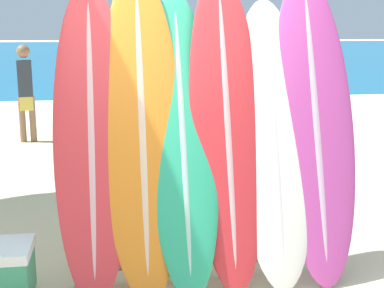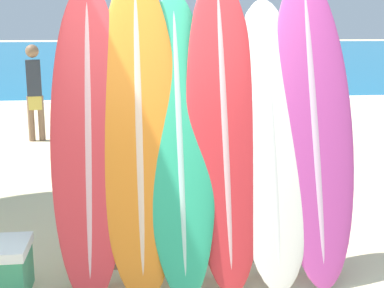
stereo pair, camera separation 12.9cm
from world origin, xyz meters
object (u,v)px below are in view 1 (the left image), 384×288
object	(u,v)px
surfboard_rack	(208,220)
person_far_left	(213,75)
surfboard_slot_2	(182,138)
person_mid_beach	(26,90)
surfboard_slot_4	(273,140)
surfboard_slot_5	(315,124)
surfboard_slot_1	(142,128)
surfboard_slot_0	(91,136)
surfboard_slot_3	(227,126)
person_near_water	(173,74)

from	to	relation	value
surfboard_rack	person_far_left	bearing A→B (deg)	79.01
surfboard_slot_2	person_mid_beach	xyz separation A→B (m)	(-1.85, 5.11, -0.20)
surfboard_slot_4	surfboard_slot_5	size ratio (longest dim) A/B	0.90
surfboard_rack	surfboard_slot_4	xyz separation A→B (m)	(0.48, 0.05, 0.57)
surfboard_slot_1	surfboard_slot_0	bearing A→B (deg)	-177.96
surfboard_slot_4	person_mid_beach	bearing A→B (deg)	116.03
surfboard_slot_2	person_far_left	distance (m)	7.48
surfboard_slot_1	surfboard_slot_5	size ratio (longest dim) A/B	1.00
surfboard_slot_3	surfboard_rack	bearing A→B (deg)	-150.77
surfboard_slot_3	person_far_left	distance (m)	7.41
person_mid_beach	person_far_left	world-z (taller)	same
surfboard_slot_1	person_mid_beach	xyz separation A→B (m)	(-1.56, 5.09, -0.27)
surfboard_slot_3	person_mid_beach	xyz separation A→B (m)	(-2.17, 5.10, -0.27)
surfboard_slot_1	surfboard_slot_4	xyz separation A→B (m)	(0.94, -0.05, -0.11)
person_near_water	surfboard_slot_4	bearing A→B (deg)	4.12
surfboard_slot_1	person_far_left	xyz separation A→B (m)	(1.89, 7.28, -0.27)
person_mid_beach	surfboard_slot_5	bearing A→B (deg)	111.58
surfboard_slot_1	surfboard_slot_4	world-z (taller)	surfboard_slot_1
person_far_left	surfboard_slot_0	bearing A→B (deg)	-80.70
surfboard_slot_0	person_near_water	size ratio (longest dim) A/B	1.43
surfboard_rack	surfboard_slot_0	size ratio (longest dim) A/B	0.90
surfboard_slot_3	surfboard_slot_1	bearing A→B (deg)	178.59
surfboard_slot_1	person_near_water	size ratio (longest dim) A/B	1.49
surfboard_slot_4	person_far_left	world-z (taller)	surfboard_slot_4
surfboard_slot_1	person_near_water	xyz separation A→B (m)	(1.13, 7.97, -0.30)
surfboard_slot_3	surfboard_slot_5	world-z (taller)	surfboard_slot_5
surfboard_slot_2	person_far_left	world-z (taller)	surfboard_slot_2
surfboard_slot_0	surfboard_slot_3	world-z (taller)	surfboard_slot_3
surfboard_slot_2	person_mid_beach	size ratio (longest dim) A/B	1.35
surfboard_slot_5	person_near_water	size ratio (longest dim) A/B	1.49
surfboard_rack	person_far_left	world-z (taller)	person_far_left
person_far_left	surfboard_slot_1	bearing A→B (deg)	-78.18
surfboard_slot_1	person_mid_beach	size ratio (longest dim) A/B	1.44
surfboard_slot_4	person_near_water	world-z (taller)	surfboard_slot_4
surfboard_rack	surfboard_slot_0	world-z (taller)	surfboard_slot_0
surfboard_slot_3	surfboard_slot_4	world-z (taller)	surfboard_slot_3
surfboard_slot_4	person_mid_beach	distance (m)	5.72
surfboard_rack	person_mid_beach	world-z (taller)	person_mid_beach
surfboard_rack	person_far_left	distance (m)	7.53
surfboard_slot_4	surfboard_slot_5	bearing A→B (deg)	6.42
surfboard_slot_4	person_far_left	xyz separation A→B (m)	(0.95, 7.33, -0.17)
surfboard_rack	surfboard_slot_4	bearing A→B (deg)	5.66
surfboard_rack	surfboard_slot_5	distance (m)	1.05
surfboard_slot_0	surfboard_slot_2	world-z (taller)	surfboard_slot_0
person_far_left	surfboard_slot_5	bearing A→B (deg)	-68.52
surfboard_slot_3	person_far_left	world-z (taller)	surfboard_slot_3
surfboard_slot_2	surfboard_slot_5	bearing A→B (deg)	0.70
surfboard_slot_5	person_far_left	bearing A→B (deg)	85.08
person_near_water	person_far_left	distance (m)	1.03
surfboard_rack	surfboard_slot_2	xyz separation A→B (m)	(-0.18, 0.07, 0.60)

